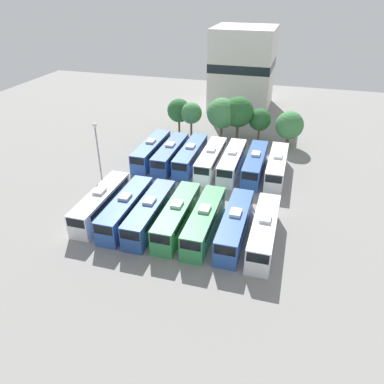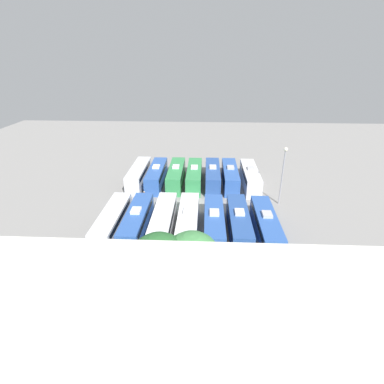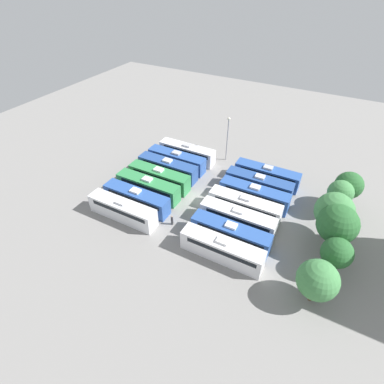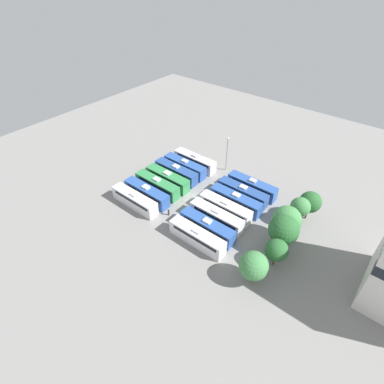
% 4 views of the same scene
% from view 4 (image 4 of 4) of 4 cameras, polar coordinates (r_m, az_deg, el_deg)
% --- Properties ---
extents(ground_plane, '(126.24, 126.24, 0.00)m').
position_cam_4_polar(ground_plane, '(66.68, 0.54, -1.27)').
color(ground_plane, gray).
extents(bus_0, '(2.54, 11.62, 3.48)m').
position_cam_4_polar(bus_0, '(76.09, 0.55, 5.97)').
color(bus_0, silver).
rests_on(bus_0, ground_plane).
extents(bus_1, '(2.54, 11.62, 3.48)m').
position_cam_4_polar(bus_1, '(74.00, -1.37, 4.91)').
color(bus_1, '#2D56A8').
rests_on(bus_1, ground_plane).
extents(bus_2, '(2.54, 11.62, 3.48)m').
position_cam_4_polar(bus_2, '(72.09, -3.02, 3.85)').
color(bus_2, '#284C93').
rests_on(bus_2, ground_plane).
extents(bus_3, '(2.54, 11.62, 3.48)m').
position_cam_4_polar(bus_3, '(70.00, -4.66, 2.57)').
color(bus_3, '#338C4C').
rests_on(bus_3, ground_plane).
extents(bus_4, '(2.54, 11.62, 3.48)m').
position_cam_4_polar(bus_4, '(68.21, -6.61, 1.33)').
color(bus_4, '#338C4C').
rests_on(bus_4, ground_plane).
extents(bus_5, '(2.54, 11.62, 3.48)m').
position_cam_4_polar(bus_5, '(66.27, -8.61, -0.16)').
color(bus_5, '#2D56A8').
rests_on(bus_5, ground_plane).
extents(bus_6, '(2.54, 11.62, 3.48)m').
position_cam_4_polar(bus_6, '(64.83, -10.85, -1.49)').
color(bus_6, silver).
rests_on(bus_6, ground_plane).
extents(bus_7, '(2.54, 11.62, 3.48)m').
position_cam_4_polar(bus_7, '(68.78, 11.38, 1.10)').
color(bus_7, '#2D56A8').
rests_on(bus_7, ground_plane).
extents(bus_8, '(2.54, 11.62, 3.48)m').
position_cam_4_polar(bus_8, '(66.48, 9.63, -0.15)').
color(bus_8, '#284C93').
rests_on(bus_8, ground_plane).
extents(bus_9, '(2.54, 11.62, 3.48)m').
position_cam_4_polar(bus_9, '(64.17, 8.32, -1.63)').
color(bus_9, '#2D56A8').
rests_on(bus_9, ground_plane).
extents(bus_10, '(2.54, 11.62, 3.48)m').
position_cam_4_polar(bus_10, '(62.08, 6.35, -3.05)').
color(bus_10, white).
rests_on(bus_10, ground_plane).
extents(bus_11, '(2.54, 11.62, 3.48)m').
position_cam_4_polar(bus_11, '(59.99, 4.68, -4.70)').
color(bus_11, silver).
rests_on(bus_11, ground_plane).
extents(bus_12, '(2.54, 11.62, 3.48)m').
position_cam_4_polar(bus_12, '(57.83, 2.90, -6.64)').
color(bus_12, '#2D56A8').
rests_on(bus_12, ground_plane).
extents(bus_13, '(2.54, 11.62, 3.48)m').
position_cam_4_polar(bus_13, '(56.00, 0.99, -8.50)').
color(bus_13, silver).
rests_on(bus_13, ground_plane).
extents(worker_person, '(0.36, 0.36, 1.76)m').
position_cam_4_polar(worker_person, '(62.31, -4.48, -3.83)').
color(worker_person, '#333338').
rests_on(worker_person, ground_plane).
extents(light_pole, '(0.60, 0.60, 9.21)m').
position_cam_4_polar(light_pole, '(73.02, 6.73, 8.20)').
color(light_pole, gray).
rests_on(light_pole, ground_plane).
extents(tree_0, '(4.35, 4.35, 6.51)m').
position_cam_4_polar(tree_0, '(63.57, 21.60, -1.80)').
color(tree_0, brown).
rests_on(tree_0, ground_plane).
extents(tree_1, '(3.88, 3.88, 6.31)m').
position_cam_4_polar(tree_1, '(61.64, 19.93, -2.70)').
color(tree_1, brown).
rests_on(tree_1, ground_plane).
extents(tree_2, '(5.38, 5.38, 7.66)m').
position_cam_4_polar(tree_2, '(57.04, 17.57, -5.13)').
color(tree_2, brown).
rests_on(tree_2, ground_plane).
extents(tree_3, '(5.38, 5.38, 7.90)m').
position_cam_4_polar(tree_3, '(54.75, 17.07, -6.87)').
color(tree_3, brown).
rests_on(tree_3, ground_plane).
extents(tree_4, '(3.94, 3.94, 5.86)m').
position_cam_4_polar(tree_4, '(52.95, 15.82, -10.61)').
color(tree_4, brown).
rests_on(tree_4, ground_plane).
extents(tree_5, '(4.82, 4.82, 6.28)m').
position_cam_4_polar(tree_5, '(49.98, 11.66, -13.60)').
color(tree_5, brown).
rests_on(tree_5, ground_plane).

